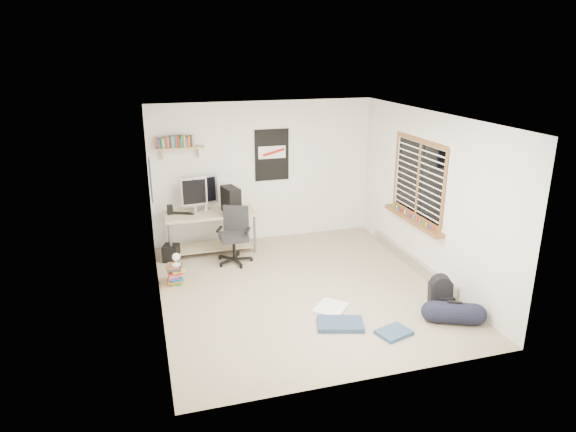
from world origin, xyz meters
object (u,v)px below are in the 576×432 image
object	(u,v)px
backpack	(440,297)
desk	(211,232)
duffel_bag	(454,313)
office_chair	(233,234)
book_stack	(176,275)

from	to	relation	value
backpack	desk	bearing A→B (deg)	148.38
desk	backpack	size ratio (longest dim) A/B	3.88
backpack	duffel_bag	bearing A→B (deg)	-75.55
office_chair	desk	bearing A→B (deg)	140.70
backpack	book_stack	xyz separation A→B (m)	(-3.33, 1.82, -0.05)
desk	office_chair	bearing A→B (deg)	-87.34
office_chair	backpack	xyz separation A→B (m)	(2.34, -2.38, -0.29)
desk	backpack	world-z (taller)	desk
duffel_bag	book_stack	size ratio (longest dim) A/B	1.17
backpack	book_stack	world-z (taller)	backpack
desk	backpack	xyz separation A→B (m)	(2.63, -2.95, -0.16)
desk	duffel_bag	size ratio (longest dim) A/B	2.76
duffel_bag	book_stack	world-z (taller)	duffel_bag
backpack	book_stack	bearing A→B (deg)	168.15
office_chair	duffel_bag	size ratio (longest dim) A/B	1.68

